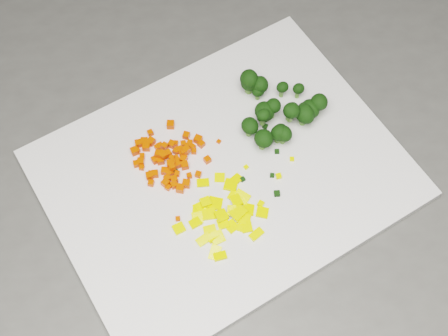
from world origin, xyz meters
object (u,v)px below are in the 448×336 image
counter_block (210,273)px  pepper_pile (221,211)px  cutting_board (224,174)px  carrot_pile (170,153)px  broccoli_pile (277,106)px

counter_block → pepper_pile: (-0.02, -0.08, 0.47)m
cutting_board → pepper_pile: bearing=-124.4°
cutting_board → carrot_pile: bearing=132.8°
pepper_pile → carrot_pile: bearing=98.7°
counter_block → broccoli_pile: bearing=2.8°
cutting_board → pepper_pile: size_ratio=3.88×
counter_block → broccoli_pile: 0.50m
broccoli_pile → carrot_pile: bearing=173.2°
counter_block → pepper_pile: bearing=-104.1°
pepper_pile → counter_block: bearing=75.9°
carrot_pile → broccoli_pile: size_ratio=0.83×
cutting_board → broccoli_pile: (0.10, 0.03, 0.03)m
broccoli_pile → cutting_board: bearing=-161.0°
counter_block → cutting_board: (0.01, -0.03, 0.46)m
cutting_board → broccoli_pile: broccoli_pile is taller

